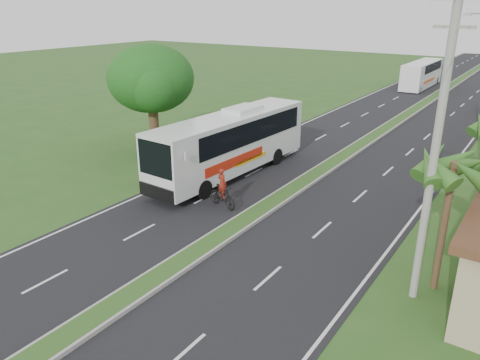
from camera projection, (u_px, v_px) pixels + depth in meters
The scene contains 11 objects.
ground at pixel (198, 253), 20.07m from camera, with size 180.00×180.00×0.00m, color #29511D.
road_asphalt at pixel (363, 144), 35.57m from camera, with size 14.00×160.00×0.02m, color black.
median_strip at pixel (363, 143), 35.54m from camera, with size 1.20×160.00×0.18m.
lane_edge_left at pixel (286, 132), 39.08m from camera, with size 0.12×160.00×0.01m, color silver.
lane_edge_right at pixel (457, 160), 32.07m from camera, with size 0.12×160.00×0.01m, color silver.
palm_verge_a at pixel (454, 169), 16.01m from camera, with size 2.40×2.40×5.45m.
shade_tree at pixel (150, 81), 32.40m from camera, with size 6.30×6.00×7.54m.
utility_pole_a at pixel (436, 147), 15.17m from camera, with size 1.60×0.28×11.00m.
coach_bus_main at pixel (231, 140), 28.60m from camera, with size 3.20×12.71×4.07m.
coach_bus_far at pixel (422, 73), 59.22m from camera, with size 2.49×11.00×3.20m.
motorcyclist at pixel (222, 194), 24.37m from camera, with size 2.06×1.01×2.15m.
Camera 1 is at (11.38, -13.62, 10.05)m, focal length 35.00 mm.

